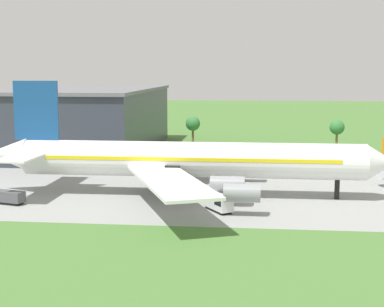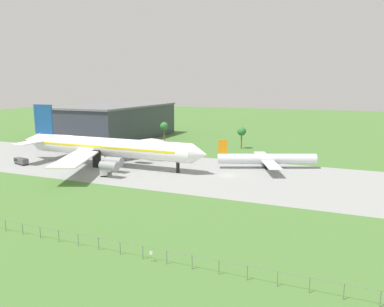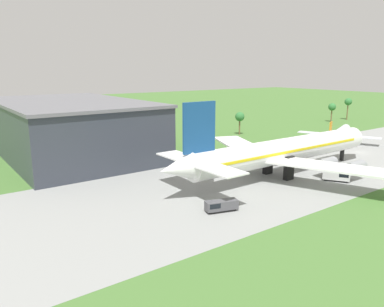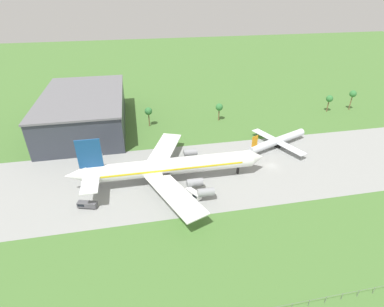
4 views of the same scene
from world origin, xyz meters
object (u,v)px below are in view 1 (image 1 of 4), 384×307
Objects in this scene: baggage_tug at (219,203)px; terminal_building at (82,119)px; jet_airliner at (184,160)px; fuel_truck at (5,197)px.

terminal_building is at bearing 122.01° from baggage_tug.
baggage_tug is (6.47, -10.62, -4.74)m from jet_airliner.
fuel_truck is at bearing -161.62° from jet_airliner.
jet_airliner is 13.31m from baggage_tug.
baggage_tug is at bearing -57.99° from terminal_building.
jet_airliner reaches higher than fuel_truck.
fuel_truck is 0.10× the size of terminal_building.
jet_airliner is 62.82m from terminal_building.
fuel_truck is (-27.29, -9.07, -4.94)m from jet_airliner.
baggage_tug is 33.80m from fuel_truck.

